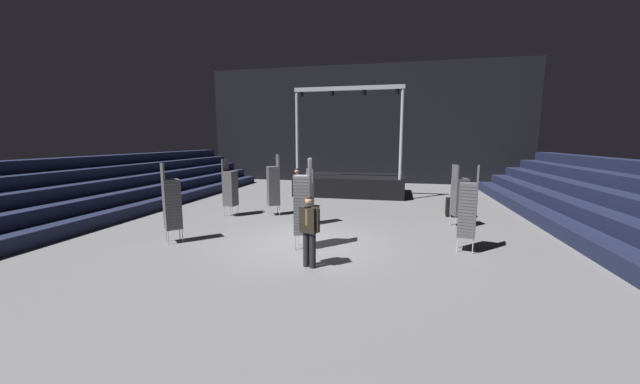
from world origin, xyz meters
TOP-DOWN VIEW (x-y plane):
  - ground_plane at (0.00, 0.00)m, footprint 22.00×30.00m
  - arena_end_wall at (0.00, 15.00)m, footprint 22.00×0.30m
  - bleacher_bank_left at (-9.12, 1.00)m, footprint 3.75×24.00m
  - stage_riser at (-0.00, 9.45)m, footprint 5.72×3.54m
  - man_with_tie at (0.51, -1.71)m, footprint 0.57×0.35m
  - chair_stack_front_left at (-2.27, 3.44)m, footprint 0.61×0.61m
  - chair_stack_front_right at (4.55, 3.06)m, footprint 0.55×0.55m
  - chair_stack_mid_left at (-0.01, -0.34)m, footprint 0.48×0.48m
  - chair_stack_mid_right at (-0.62, 2.16)m, footprint 0.62×0.62m
  - chair_stack_mid_centre at (-3.84, -0.65)m, footprint 0.62×0.62m
  - chair_stack_rear_left at (-3.87, 2.95)m, footprint 0.50×0.50m
  - chair_stack_rear_right at (4.32, 0.34)m, footprint 0.53×0.53m
  - crew_worker_near_stage at (-1.76, 4.98)m, footprint 0.44×0.50m
  - equipment_road_case at (4.83, 4.79)m, footprint 0.93×0.65m

SIDE VIEW (x-z plane):
  - ground_plane at x=0.00m, z-range -0.10..0.00m
  - equipment_road_case at x=4.83m, z-range 0.00..0.68m
  - stage_riser at x=0.00m, z-range -2.17..3.36m
  - man_with_tie at x=0.51m, z-range 0.11..1.83m
  - chair_stack_mid_right at x=-0.62m, z-range 0.00..1.97m
  - crew_worker_near_stage at x=-1.76m, z-range 0.12..1.87m
  - chair_stack_front_right at x=4.55m, z-range 0.00..2.14m
  - chair_stack_rear_left at x=-3.87m, z-range 0.00..2.22m
  - bleacher_bank_left at x=-9.12m, z-range 0.00..2.25m
  - chair_stack_mid_centre at x=-3.84m, z-range 0.00..2.30m
  - chair_stack_rear_right at x=4.32m, z-range 0.00..2.30m
  - chair_stack_front_left at x=-2.27m, z-range 0.00..2.39m
  - chair_stack_mid_left at x=-0.01m, z-range 0.00..2.47m
  - arena_end_wall at x=0.00m, z-range 0.00..8.00m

